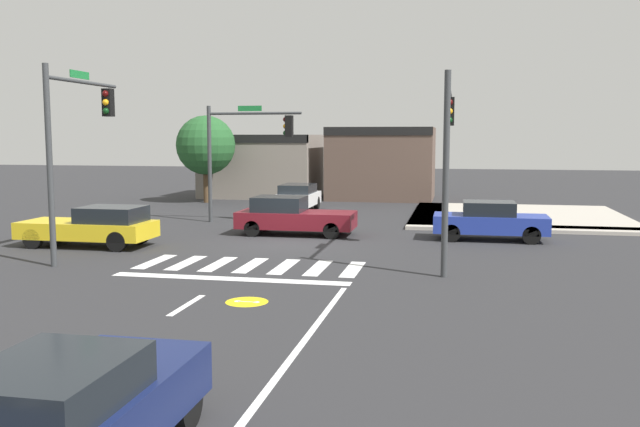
{
  "coord_description": "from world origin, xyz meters",
  "views": [
    {
      "loc": [
        6.12,
        -24.01,
        3.9
      ],
      "look_at": [
        1.03,
        0.99,
        1.0
      ],
      "focal_mm": 38.1,
      "sensor_mm": 36.0,
      "label": 1
    }
  ],
  "objects": [
    {
      "name": "ground_plane",
      "position": [
        0.0,
        0.0,
        0.0
      ],
      "size": [
        120.0,
        120.0,
        0.0
      ],
      "primitive_type": "plane",
      "color": "#2B2B2D"
    },
    {
      "name": "crosswalk_near",
      "position": [
        -0.0,
        -4.5,
        0.0
      ],
      "size": [
        6.73,
        2.45,
        0.01
      ],
      "color": "silver",
      "rests_on": "ground_plane"
    },
    {
      "name": "lane_markings",
      "position": [
        1.06,
        -12.74,
        0.0
      ],
      "size": [
        6.8,
        24.25,
        0.01
      ],
      "color": "white",
      "rests_on": "ground_plane"
    },
    {
      "name": "bike_detector_marking",
      "position": [
        1.28,
        -8.93,
        0.0
      ],
      "size": [
        1.02,
        1.02,
        0.01
      ],
      "color": "yellow",
      "rests_on": "ground_plane"
    },
    {
      "name": "curb_corner_northeast",
      "position": [
        8.49,
        9.42,
        0.07
      ],
      "size": [
        10.0,
        10.6,
        0.15
      ],
      "color": "#B2AA9E",
      "rests_on": "ground_plane"
    },
    {
      "name": "storefront_row",
      "position": [
        -2.44,
        18.6,
        2.15
      ],
      "size": [
        14.64,
        5.39,
        4.47
      ],
      "color": "gray",
      "rests_on": "ground_plane"
    },
    {
      "name": "traffic_signal_southeast",
      "position": [
        5.8,
        -3.01,
        4.0
      ],
      "size": [
        0.32,
        5.6,
        5.69
      ],
      "rotation": [
        0.0,
        0.0,
        1.57
      ],
      "color": "#383A3D",
      "rests_on": "ground_plane"
    },
    {
      "name": "traffic_signal_southwest",
      "position": [
        -5.78,
        -4.32,
        4.15
      ],
      "size": [
        0.32,
        4.18,
        6.04
      ],
      "rotation": [
        0.0,
        0.0,
        1.57
      ],
      "color": "#383A3D",
      "rests_on": "ground_plane"
    },
    {
      "name": "traffic_signal_northwest",
      "position": [
        -3.3,
        5.34,
        3.68
      ],
      "size": [
        4.4,
        0.32,
        5.28
      ],
      "color": "#383A3D",
      "rests_on": "ground_plane"
    },
    {
      "name": "car_yellow",
      "position": [
        -6.55,
        -2.19,
        0.74
      ],
      "size": [
        4.7,
        1.92,
        1.45
      ],
      "rotation": [
        0.0,
        0.0,
        3.14
      ],
      "color": "gold",
      "rests_on": "ground_plane"
    },
    {
      "name": "car_maroon",
      "position": [
        -0.32,
        2.1,
        0.75
      ],
      "size": [
        4.64,
        1.91,
        1.52
      ],
      "color": "maroon",
      "rests_on": "ground_plane"
    },
    {
      "name": "car_navy",
      "position": [
        1.86,
        -17.36,
        0.76
      ],
      "size": [
        1.73,
        4.35,
        1.49
      ],
      "rotation": [
        0.0,
        0.0,
        1.57
      ],
      "color": "#141E4C",
      "rests_on": "ground_plane"
    },
    {
      "name": "car_blue",
      "position": [
        7.35,
        2.2,
        0.74
      ],
      "size": [
        4.21,
        1.76,
        1.47
      ],
      "color": "#23389E",
      "rests_on": "ground_plane"
    },
    {
      "name": "car_white",
      "position": [
        -2.17,
        10.42,
        0.73
      ],
      "size": [
        1.85,
        4.5,
        1.4
      ],
      "rotation": [
        0.0,
        0.0,
        -1.57
      ],
      "color": "white",
      "rests_on": "ground_plane"
    },
    {
      "name": "roadside_tree",
      "position": [
        -8.5,
        14.0,
        3.38
      ],
      "size": [
        3.48,
        3.48,
        5.14
      ],
      "color": "#4C3823",
      "rests_on": "ground_plane"
    }
  ]
}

